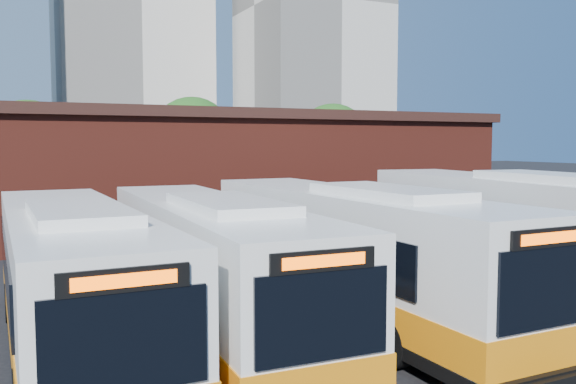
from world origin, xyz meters
name	(u,v)px	position (x,y,z in m)	size (l,w,h in m)	color
ground	(468,314)	(0.00, 0.00, 0.00)	(220.00, 220.00, 0.00)	black
bus_farwest	(72,284)	(-10.28, 1.25, 1.58)	(2.85, 12.84, 3.48)	white
bus_west	(209,271)	(-7.09, 1.25, 1.59)	(3.01, 12.96, 3.51)	white
bus_midwest	(351,257)	(-3.12, 1.12, 1.66)	(3.07, 13.49, 3.65)	white
bus_mideast	(369,235)	(0.20, 5.42, 1.43)	(3.31, 11.71, 3.15)	white
bus_east	(509,233)	(3.66, 2.23, 1.73)	(4.31, 14.20, 3.82)	white
depot_building	(228,169)	(0.00, 20.00, 3.26)	(28.60, 12.60, 6.40)	maroon
tree_west	(29,144)	(-10.00, 32.00, 4.64)	(6.00, 6.00, 7.65)	#382314
tree_mid	(192,139)	(2.00, 34.00, 5.08)	(6.56, 6.56, 8.36)	#382314
tree_east	(333,142)	(13.00, 31.00, 4.83)	(6.24, 6.24, 7.96)	#382314
tower_right	(311,9)	(30.00, 68.00, 24.34)	(18.00, 18.00, 49.20)	beige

